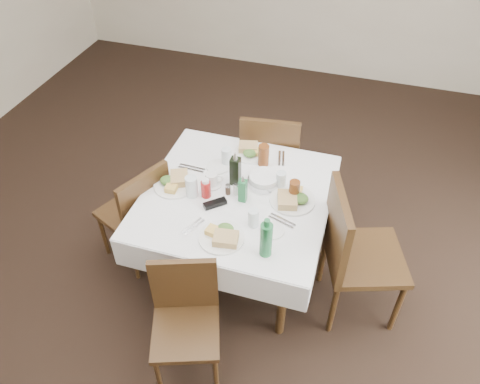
{
  "coord_description": "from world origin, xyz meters",
  "views": [
    {
      "loc": [
        0.79,
        -1.92,
        2.84
      ],
      "look_at": [
        0.12,
        0.22,
        0.8
      ],
      "focal_mm": 35.0,
      "sensor_mm": 36.0,
      "label": 1
    }
  ],
  "objects": [
    {
      "name": "sunglasses",
      "position": [
        -0.0,
        0.09,
        0.78
      ],
      "size": [
        0.14,
        0.14,
        0.03
      ],
      "color": "black",
      "rests_on": "dining_table"
    },
    {
      "name": "water_w",
      "position": [
        -0.18,
        0.13,
        0.84
      ],
      "size": [
        0.08,
        0.08,
        0.15
      ],
      "color": "silver",
      "rests_on": "dining_table"
    },
    {
      "name": "meal_north",
      "position": [
        0.06,
        0.68,
        0.78
      ],
      "size": [
        0.26,
        0.26,
        0.06
      ],
      "color": "white",
      "rests_on": "dining_table"
    },
    {
      "name": "meal_west",
      "position": [
        -0.33,
        0.19,
        0.79
      ],
      "size": [
        0.28,
        0.28,
        0.06
      ],
      "color": "white",
      "rests_on": "dining_table"
    },
    {
      "name": "cutlery_n",
      "position": [
        0.29,
        0.68,
        0.77
      ],
      "size": [
        0.08,
        0.18,
        0.01
      ],
      "color": "silver",
      "rests_on": "dining_table"
    },
    {
      "name": "chair_south",
      "position": [
        0.03,
        -0.54,
        0.47
      ],
      "size": [
        0.5,
        0.5,
        0.83
      ],
      "color": "black",
      "rests_on": "ground"
    },
    {
      "name": "meal_south",
      "position": [
        0.14,
        -0.17,
        0.79
      ],
      "size": [
        0.28,
        0.28,
        0.06
      ],
      "color": "white",
      "rests_on": "dining_table"
    },
    {
      "name": "iced_tea_b",
      "position": [
        0.46,
        0.3,
        0.83
      ],
      "size": [
        0.07,
        0.07,
        0.14
      ],
      "color": "brown",
      "rests_on": "dining_table"
    },
    {
      "name": "oil_cruet_green",
      "position": [
        0.15,
        0.19,
        0.85
      ],
      "size": [
        0.05,
        0.05,
        0.21
      ],
      "color": "#1D6735",
      "rests_on": "dining_table"
    },
    {
      "name": "chair_north",
      "position": [
        0.14,
        0.97,
        0.54
      ],
      "size": [
        0.5,
        0.5,
        0.95
      ],
      "color": "black",
      "rests_on": "ground"
    },
    {
      "name": "room_shell",
      "position": [
        0.0,
        0.0,
        1.71
      ],
      "size": [
        6.04,
        7.04,
        2.8
      ],
      "color": "beige",
      "rests_on": "ground"
    },
    {
      "name": "cutlery_s",
      "position": [
        -0.07,
        -0.13,
        0.77
      ],
      "size": [
        0.1,
        0.17,
        0.01
      ],
      "color": "silver",
      "rests_on": "dining_table"
    },
    {
      "name": "pepper_shaker",
      "position": [
        0.04,
        0.22,
        0.8
      ],
      "size": [
        0.03,
        0.03,
        0.08
      ],
      "color": "#3E2A1C",
      "rests_on": "dining_table"
    },
    {
      "name": "side_plate_b",
      "position": [
        0.4,
        -0.02,
        0.77
      ],
      "size": [
        0.15,
        0.15,
        0.01
      ],
      "color": "white",
      "rests_on": "dining_table"
    },
    {
      "name": "water_n",
      "position": [
        -0.07,
        0.51,
        0.83
      ],
      "size": [
        0.07,
        0.07,
        0.13
      ],
      "color": "silver",
      "rests_on": "dining_table"
    },
    {
      "name": "meal_east",
      "position": [
        0.46,
        0.27,
        0.79
      ],
      "size": [
        0.3,
        0.3,
        0.06
      ],
      "color": "white",
      "rests_on": "dining_table"
    },
    {
      "name": "water_e",
      "position": [
        0.35,
        0.39,
        0.82
      ],
      "size": [
        0.07,
        0.07,
        0.12
      ],
      "color": "silver",
      "rests_on": "dining_table"
    },
    {
      "name": "ketchup_bottle",
      "position": [
        -0.09,
        0.16,
        0.83
      ],
      "size": [
        0.06,
        0.06,
        0.14
      ],
      "color": "#A81A18",
      "rests_on": "dining_table"
    },
    {
      "name": "coffee_mug",
      "position": [
        -0.09,
        0.27,
        0.81
      ],
      "size": [
        0.14,
        0.13,
        0.1
      ],
      "color": "white",
      "rests_on": "dining_table"
    },
    {
      "name": "side_plate_a",
      "position": [
        -0.11,
        0.46,
        0.77
      ],
      "size": [
        0.17,
        0.17,
        0.01
      ],
      "color": "white",
      "rests_on": "dining_table"
    },
    {
      "name": "salt_shaker",
      "position": [
        0.09,
        0.23,
        0.81
      ],
      "size": [
        0.04,
        0.04,
        0.09
      ],
      "color": "white",
      "rests_on": "dining_table"
    },
    {
      "name": "green_bottle",
      "position": [
        0.41,
        -0.2,
        0.88
      ],
      "size": [
        0.07,
        0.07,
        0.27
      ],
      "color": "#1D6735",
      "rests_on": "dining_table"
    },
    {
      "name": "sugar_caddy",
      "position": [
        0.43,
        0.19,
        0.79
      ],
      "size": [
        0.1,
        0.07,
        0.05
      ],
      "color": "white",
      "rests_on": "dining_table"
    },
    {
      "name": "cutlery_w",
      "position": [
        -0.28,
        0.39,
        0.77
      ],
      "size": [
        0.19,
        0.05,
        0.01
      ],
      "color": "silver",
      "rests_on": "dining_table"
    },
    {
      "name": "chair_west",
      "position": [
        -0.6,
        0.12,
        0.51
      ],
      "size": [
        0.56,
        0.56,
        0.89
      ],
      "color": "black",
      "rests_on": "ground"
    },
    {
      "name": "bread_basket",
      "position": [
        0.24,
        0.38,
        0.8
      ],
      "size": [
        0.22,
        0.22,
        0.07
      ],
      "color": "silver",
      "rests_on": "dining_table"
    },
    {
      "name": "chair_east",
      "position": [
        0.89,
        0.14,
        0.59
      ],
      "size": [
        0.62,
        0.62,
        1.03
      ],
      "color": "black",
      "rests_on": "ground"
    },
    {
      "name": "ground_plane",
      "position": [
        0.0,
        0.0,
        0.0
      ],
      "size": [
        7.0,
        7.0,
        0.0
      ],
      "primitive_type": "plane",
      "color": "black"
    },
    {
      "name": "water_s",
      "position": [
        0.28,
        -0.01,
        0.82
      ],
      "size": [
        0.06,
        0.06,
        0.12
      ],
      "color": "silver",
      "rests_on": "dining_table"
    },
    {
      "name": "iced_tea_a",
      "position": [
        0.18,
        0.59,
        0.84
      ],
      "size": [
        0.08,
        0.08,
        0.16
      ],
      "color": "brown",
      "rests_on": "dining_table"
    },
    {
      "name": "cutlery_e",
      "position": [
        0.44,
        0.08,
        0.77
      ],
      "size": [
        0.18,
        0.1,
        0.01
      ],
      "color": "silver",
      "rests_on": "dining_table"
    },
    {
      "name": "dining_table",
      "position": [
        0.1,
        0.23,
        0.67
      ],
      "size": [
        1.22,
        1.22,
        0.76
      ],
      "color": "black",
      "rests_on": "ground"
    },
    {
      "name": "oil_cruet_dark",
      "position": [
        0.05,
        0.33,
        0.88
      ],
      "size": [
        0.06,
        0.06,
        0.26
      ],
      "color": "black",
      "rests_on": "dining_table"
    }
  ]
}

